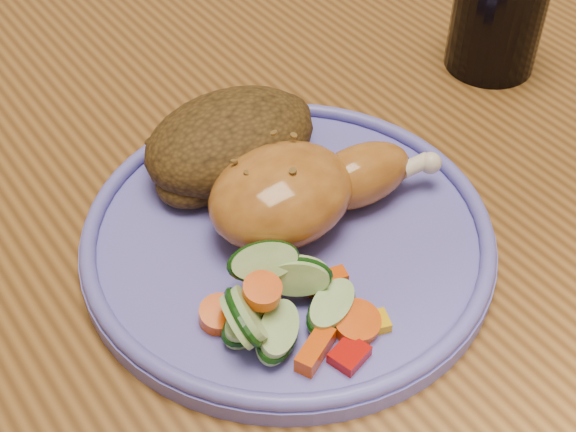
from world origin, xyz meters
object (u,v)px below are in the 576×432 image
Objects in this scene: chair_far at (65,49)px; plate at (288,240)px; dining_table at (353,220)px; drinking_glass at (498,13)px.

plate is at bearing -98.73° from chair_far.
dining_table is 5.40× the size of plate.
plate is 2.75× the size of drinking_glass.
dining_table is at bearing -174.66° from drinking_glass.
drinking_glass reaches higher than plate.
chair_far is (0.00, 0.63, -0.17)m from dining_table.
chair_far is 0.74m from plate.
drinking_glass is at bearing 5.34° from dining_table.
chair_far is 3.51× the size of plate.
dining_table is 1.54× the size of chair_far.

